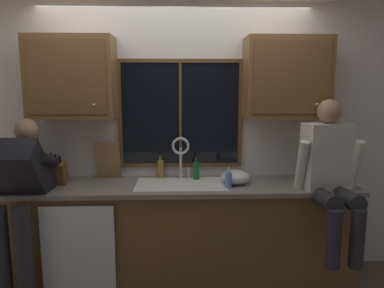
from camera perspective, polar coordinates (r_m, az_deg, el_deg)
back_wall at (r=3.56m, az=-2.55°, el=0.78°), size 5.54×0.12×2.55m
window_glass at (r=3.46m, az=-1.82°, el=4.72°), size 1.10×0.02×0.95m
window_frame_top at (r=3.45m, az=-1.86°, el=12.89°), size 1.17×0.02×0.04m
window_frame_bottom at (r=3.53m, az=-1.78°, el=-3.30°), size 1.17×0.02×0.04m
window_frame_left at (r=3.50m, az=-11.19°, el=4.59°), size 0.03×0.02×0.95m
window_frame_right at (r=3.50m, az=7.54°, el=4.69°), size 0.03×0.02×0.95m
window_mullion_center at (r=3.45m, az=-1.82°, el=4.70°), size 0.02×0.02×0.95m
lower_cabinet_run at (r=3.45m, az=-2.51°, el=-13.96°), size 3.14×0.58×0.88m
countertop at (r=3.27m, az=-2.57°, el=-6.68°), size 3.20×0.62×0.04m
dishwasher_front at (r=3.26m, az=-17.35°, el=-15.46°), size 0.60×0.02×0.74m
upper_cabinet_left at (r=3.42m, az=-18.27°, el=9.83°), size 0.75×0.36×0.72m
upper_cabinet_right at (r=3.43m, az=14.57°, el=9.99°), size 0.75×0.36×0.72m
sink at (r=3.31m, az=-1.75°, el=-7.92°), size 0.80×0.46×0.21m
faucet at (r=3.40m, az=-1.66°, el=-1.35°), size 0.18×0.09×0.40m
person_standing at (r=3.26m, az=-25.59°, el=-6.82°), size 0.53×0.71×1.52m
person_sitting_on_counter at (r=3.22m, az=20.87°, el=-3.81°), size 0.54×0.63×1.26m
knife_block at (r=3.44m, az=-20.12°, el=-4.25°), size 0.12×0.18×0.32m
cutting_board at (r=3.51m, az=-12.99°, el=-2.57°), size 0.23×0.09×0.35m
mixing_bowl at (r=3.31m, az=6.80°, el=-5.16°), size 0.26×0.26×0.13m
soap_dispenser at (r=3.17m, az=5.71°, el=-5.56°), size 0.06×0.07×0.18m
bottle_green_glass at (r=3.42m, az=0.65°, el=-4.09°), size 0.06×0.06×0.22m
bottle_tall_clear at (r=3.49m, az=-4.95°, el=-3.80°), size 0.06×0.06×0.22m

